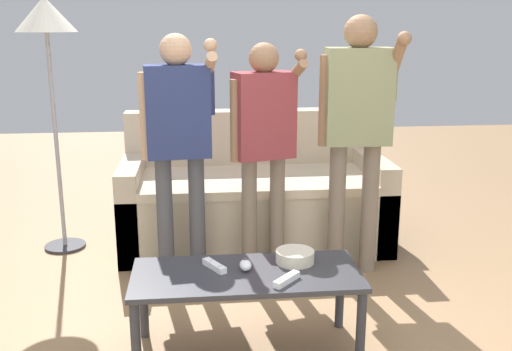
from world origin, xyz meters
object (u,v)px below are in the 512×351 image
(player_center, at_px, (264,133))
(player_left, at_px, (178,130))
(coffee_table, at_px, (247,283))
(game_remote_wand_near, at_px, (214,266))
(game_remote_nunchuk, at_px, (246,265))
(snack_bowl, at_px, (295,256))
(game_remote_wand_far, at_px, (287,279))
(player_right, at_px, (357,116))
(floor_lamp, at_px, (46,30))
(couch, at_px, (254,198))

(player_center, bearing_deg, player_left, -175.10)
(coffee_table, bearing_deg, game_remote_wand_near, 158.68)
(coffee_table, relative_size, player_center, 0.75)
(game_remote_nunchuk, xyz_separation_m, player_center, (0.19, 0.90, 0.46))
(snack_bowl, bearing_deg, player_left, 125.57)
(snack_bowl, distance_m, game_remote_wand_far, 0.24)
(player_left, bearing_deg, player_right, 0.32)
(snack_bowl, bearing_deg, game_remote_wand_far, -108.50)
(floor_lamp, bearing_deg, player_right, -17.38)
(game_remote_wand_near, bearing_deg, player_right, 43.09)
(player_right, height_order, game_remote_wand_far, player_right)
(coffee_table, distance_m, game_remote_nunchuk, 0.08)
(snack_bowl, bearing_deg, game_remote_nunchuk, -165.10)
(player_left, bearing_deg, game_remote_wand_far, -64.22)
(floor_lamp, distance_m, game_remote_wand_near, 2.05)
(coffee_table, distance_m, game_remote_wand_far, 0.22)
(game_remote_nunchuk, xyz_separation_m, game_remote_wand_near, (-0.14, 0.03, -0.01))
(couch, relative_size, game_remote_wand_far, 12.61)
(floor_lamp, relative_size, game_remote_wand_near, 10.79)
(player_center, bearing_deg, snack_bowl, -86.02)
(floor_lamp, xyz_separation_m, game_remote_wand_near, (1.01, -1.43, -1.07))
(snack_bowl, xyz_separation_m, player_center, (-0.06, 0.83, 0.46))
(coffee_table, xyz_separation_m, game_remote_wand_far, (0.17, -0.13, 0.07))
(game_remote_nunchuk, distance_m, game_remote_wand_far, 0.23)
(couch, bearing_deg, player_right, -47.46)
(game_remote_wand_far, bearing_deg, floor_lamp, 129.43)
(player_left, relative_size, player_center, 1.04)
(floor_lamp, distance_m, game_remote_wand_far, 2.35)
(player_left, xyz_separation_m, player_right, (1.07, 0.01, 0.06))
(game_remote_nunchuk, xyz_separation_m, floor_lamp, (-1.16, 1.46, 1.06))
(game_remote_nunchuk, relative_size, game_remote_wand_near, 0.56)
(game_remote_nunchuk, distance_m, player_left, 1.04)
(snack_bowl, relative_size, game_remote_wand_near, 1.18)
(couch, distance_m, snack_bowl, 1.42)
(player_left, bearing_deg, couch, 51.16)
(player_right, distance_m, game_remote_wand_near, 1.35)
(game_remote_nunchuk, xyz_separation_m, game_remote_wand_far, (0.17, -0.16, -0.01))
(coffee_table, height_order, floor_lamp, floor_lamp)
(player_center, bearing_deg, couch, 90.60)
(player_right, bearing_deg, floor_lamp, 162.62)
(couch, bearing_deg, player_center, -89.40)
(floor_lamp, height_order, player_right, floor_lamp)
(couch, xyz_separation_m, game_remote_wand_far, (-0.01, -1.63, 0.11))
(couch, relative_size, game_remote_wand_near, 11.63)
(couch, distance_m, game_remote_nunchuk, 1.49)
(player_right, bearing_deg, game_remote_nunchuk, -130.95)
(player_center, height_order, game_remote_wand_near, player_center)
(game_remote_wand_far, bearing_deg, game_remote_nunchuk, 137.12)
(snack_bowl, bearing_deg, player_center, 93.98)
(coffee_table, bearing_deg, player_left, 109.89)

